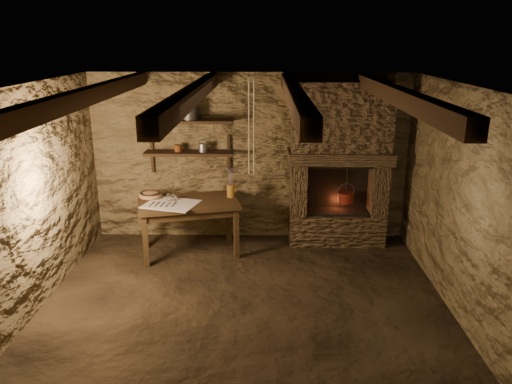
{
  "coord_description": "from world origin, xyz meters",
  "views": [
    {
      "loc": [
        0.22,
        -4.98,
        2.85
      ],
      "look_at": [
        0.11,
        0.9,
        1.02
      ],
      "focal_mm": 35.0,
      "sensor_mm": 36.0,
      "label": 1
    }
  ],
  "objects_px": {
    "iron_stockpot": "(190,113)",
    "red_pot": "(346,197)",
    "work_table": "(189,225)",
    "stoneware_jug": "(231,185)",
    "wooden_bowl": "(151,195)"
  },
  "relations": [
    {
      "from": "red_pot",
      "to": "stoneware_jug",
      "type": "bearing_deg",
      "value": -173.38
    },
    {
      "from": "work_table",
      "to": "stoneware_jug",
      "type": "xyz_separation_m",
      "value": [
        0.57,
        0.19,
        0.52
      ]
    },
    {
      "from": "iron_stockpot",
      "to": "red_pot",
      "type": "height_order",
      "value": "iron_stockpot"
    },
    {
      "from": "wooden_bowl",
      "to": "iron_stockpot",
      "type": "relative_size",
      "value": 1.3
    },
    {
      "from": "work_table",
      "to": "wooden_bowl",
      "type": "distance_m",
      "value": 0.67
    },
    {
      "from": "red_pot",
      "to": "work_table",
      "type": "bearing_deg",
      "value": -170.26
    },
    {
      "from": "stoneware_jug",
      "to": "wooden_bowl",
      "type": "relative_size",
      "value": 1.25
    },
    {
      "from": "wooden_bowl",
      "to": "iron_stockpot",
      "type": "height_order",
      "value": "iron_stockpot"
    },
    {
      "from": "work_table",
      "to": "red_pot",
      "type": "height_order",
      "value": "red_pot"
    },
    {
      "from": "wooden_bowl",
      "to": "iron_stockpot",
      "type": "distance_m",
      "value": 1.25
    },
    {
      "from": "wooden_bowl",
      "to": "iron_stockpot",
      "type": "bearing_deg",
      "value": 35.64
    },
    {
      "from": "stoneware_jug",
      "to": "red_pot",
      "type": "height_order",
      "value": "same"
    },
    {
      "from": "stoneware_jug",
      "to": "iron_stockpot",
      "type": "xyz_separation_m",
      "value": [
        -0.57,
        0.31,
        0.94
      ]
    },
    {
      "from": "work_table",
      "to": "iron_stockpot",
      "type": "bearing_deg",
      "value": 76.56
    },
    {
      "from": "iron_stockpot",
      "to": "work_table",
      "type": "bearing_deg",
      "value": -89.69
    }
  ]
}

